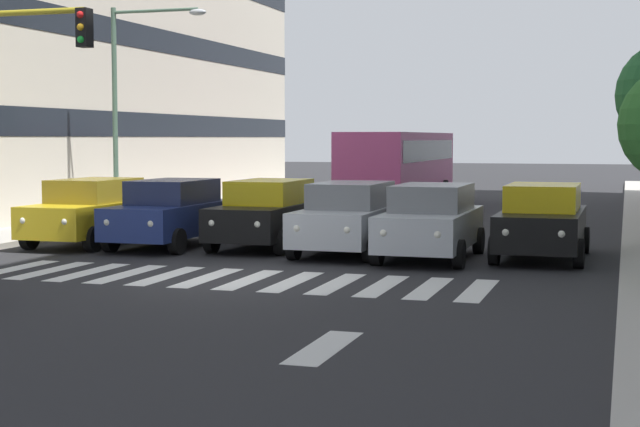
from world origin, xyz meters
name	(u,v)px	position (x,y,z in m)	size (l,w,h in m)	color
ground_plane	(228,279)	(0.00, 0.00, 0.00)	(180.00, 180.00, 0.00)	#262628
crosswalk_markings	(228,279)	(0.00, 0.00, 0.00)	(10.35, 2.80, 0.01)	silver
lane_arrow_0	(324,347)	(-3.71, 5.50, 0.00)	(0.50, 2.20, 0.01)	silver
car_0	(542,221)	(-5.67, -5.20, 0.89)	(2.02, 4.44, 1.72)	black
car_1	(431,221)	(-3.23, -4.32, 0.89)	(2.02, 4.44, 1.72)	#B2B7BC
car_2	(349,217)	(-1.17, -4.73, 0.89)	(2.02, 4.44, 1.72)	#B2B7BC
car_3	(268,213)	(1.18, -5.42, 0.89)	(2.02, 4.44, 1.72)	black
car_4	(171,212)	(3.62, -4.84, 0.89)	(2.02, 4.44, 1.72)	navy
car_5	(92,211)	(5.82, -4.69, 0.89)	(2.02, 4.44, 1.72)	gold
bus_behind_traffic	(399,161)	(1.18, -20.37, 1.86)	(2.78, 10.50, 3.00)	#DB5193
street_lamp_left	(637,53)	(-7.66, -4.88, 4.65)	(2.43, 0.28, 7.48)	#4C6B56
street_lamp_right	(131,89)	(7.45, -9.89, 4.33)	(3.25, 0.28, 6.73)	#4C6B56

